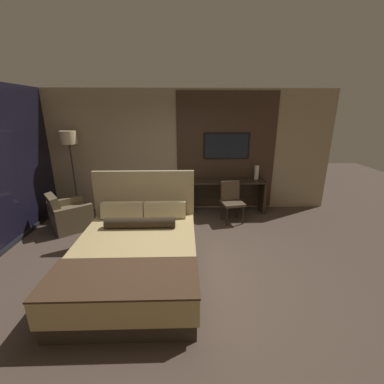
% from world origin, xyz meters
% --- Properties ---
extents(ground_plane, '(16.00, 16.00, 0.00)m').
position_xyz_m(ground_plane, '(0.00, 0.00, 0.00)').
color(ground_plane, '#4C3D33').
extents(wall_back_tv_panel, '(7.20, 0.09, 2.80)m').
position_xyz_m(wall_back_tv_panel, '(0.15, 2.59, 1.40)').
color(wall_back_tv_panel, tan).
rests_on(wall_back_tv_panel, ground_plane).
extents(bed, '(1.74, 2.27, 1.35)m').
position_xyz_m(bed, '(-0.58, -0.16, 0.33)').
color(bed, '#33281E').
rests_on(bed, ground_plane).
extents(desk, '(1.80, 0.48, 0.78)m').
position_xyz_m(desk, '(1.11, 2.33, 0.52)').
color(desk, '#2D2319').
rests_on(desk, ground_plane).
extents(tv, '(1.06, 0.04, 0.60)m').
position_xyz_m(tv, '(1.11, 2.52, 1.54)').
color(tv, black).
extents(desk_chair, '(0.52, 0.52, 0.88)m').
position_xyz_m(desk_chair, '(1.14, 1.79, 0.52)').
color(desk_chair, '#4C3D2D').
rests_on(desk_chair, ground_plane).
extents(armchair_by_window, '(1.00, 1.01, 0.77)m').
position_xyz_m(armchair_by_window, '(-2.24, 1.49, 0.26)').
color(armchair_by_window, brown).
rests_on(armchair_by_window, ground_plane).
extents(floor_lamp, '(0.34, 0.34, 1.92)m').
position_xyz_m(floor_lamp, '(-2.37, 2.25, 1.62)').
color(floor_lamp, '#282623').
rests_on(floor_lamp, ground_plane).
extents(vase_tall, '(0.10, 0.10, 0.33)m').
position_xyz_m(vase_tall, '(1.82, 2.39, 0.94)').
color(vase_tall, silver).
rests_on(vase_tall, desk).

